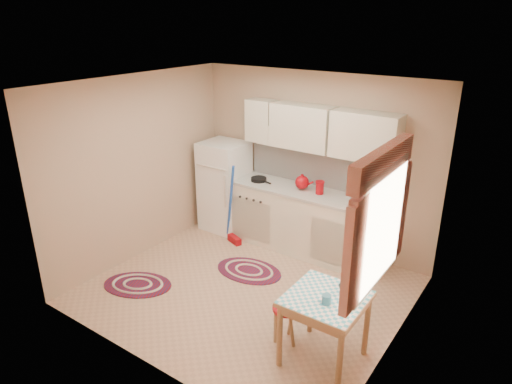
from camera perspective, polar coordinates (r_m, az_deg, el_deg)
room_shell at (r=5.20m, az=1.79°, el=3.46°), size 3.64×3.60×2.52m
fridge at (r=7.10m, az=-3.95°, el=0.73°), size 0.65×0.60×1.40m
broom at (r=6.63m, az=-2.79°, el=-1.73°), size 0.30×0.21×1.20m
base_cabinets at (r=6.56m, az=5.33°, el=-3.56°), size 2.25×0.60×0.88m
countertop at (r=6.39m, az=5.47°, el=0.19°), size 2.27×0.62×0.04m
frying_pan at (r=6.65m, az=0.34°, el=1.59°), size 0.28×0.28×0.05m
red_kettle at (r=6.33m, az=5.77°, el=1.20°), size 0.25×0.24×0.21m
red_canister at (r=6.22m, az=7.97°, el=0.47°), size 0.14×0.14×0.16m
table at (r=4.64m, az=8.49°, el=-16.58°), size 0.72×0.72×0.72m
stool at (r=4.91m, az=3.79°, el=-16.13°), size 0.30×0.30×0.42m
coffee_pot at (r=4.39m, az=11.65°, el=-11.33°), size 0.16×0.14×0.27m
mug at (r=4.30m, az=8.80°, el=-13.18°), size 0.09×0.09×0.10m
rug_center at (r=6.16m, az=-0.89°, el=-9.79°), size 0.97×0.69×0.02m
rug_left at (r=6.06m, az=-14.58°, el=-11.14°), size 1.04×0.88×0.02m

